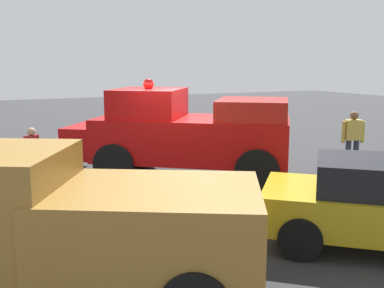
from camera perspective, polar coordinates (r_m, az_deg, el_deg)
name	(u,v)px	position (r m, az deg, el deg)	size (l,w,h in m)	color
ground_plane	(177,183)	(11.46, -1.96, -4.95)	(60.00, 60.00, 0.00)	#333335
vintage_fire_truck	(183,133)	(11.74, -1.12, 1.39)	(6.06, 5.32, 2.59)	black
parked_pickup	(74,221)	(6.08, -14.67, -9.31)	(5.06, 3.93, 1.90)	black
lawn_chair_near_truck	(31,153)	(12.95, -19.59, -1.10)	(0.69, 0.69, 1.02)	#B7BABF
spectator_seated	(35,149)	(12.86, -19.12, -0.66)	(0.65, 0.62, 1.29)	#383842
spectator_standing	(353,137)	(13.36, 19.60, 0.86)	(0.62, 0.41, 1.68)	#2D334C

